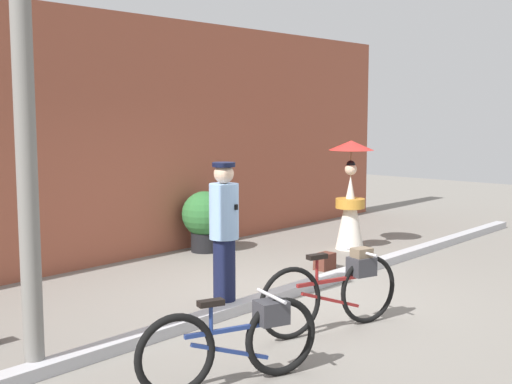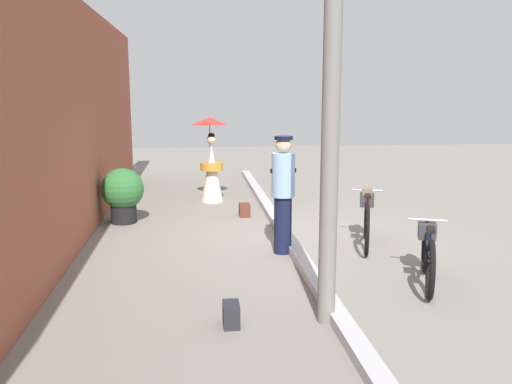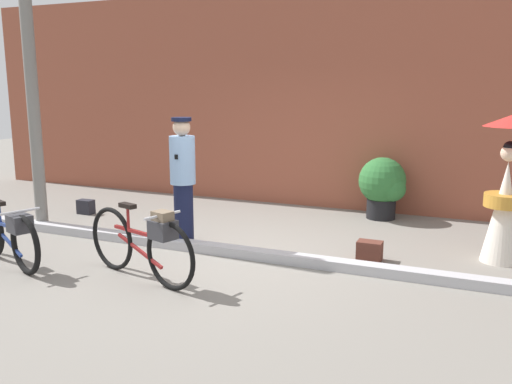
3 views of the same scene
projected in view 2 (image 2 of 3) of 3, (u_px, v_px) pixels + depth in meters
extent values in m
plane|color=gray|center=(286.00, 239.00, 8.81)|extent=(30.00, 30.00, 0.00)
cube|color=brown|center=(64.00, 123.00, 8.10)|extent=(14.00, 0.40, 3.79)
cube|color=#B2B2B7|center=(286.00, 235.00, 8.80)|extent=(14.00, 0.20, 0.12)
torus|color=black|center=(426.00, 246.00, 7.14)|extent=(0.68, 0.31, 0.70)
torus|color=black|center=(430.00, 270.00, 6.21)|extent=(0.68, 0.31, 0.70)
cube|color=navy|center=(429.00, 246.00, 6.65)|extent=(0.79, 0.32, 0.04)
cube|color=navy|center=(428.00, 261.00, 6.68)|extent=(0.69, 0.28, 0.26)
cylinder|color=navy|center=(430.00, 241.00, 6.46)|extent=(0.03, 0.03, 0.28)
cube|color=black|center=(431.00, 230.00, 6.44)|extent=(0.24, 0.16, 0.05)
cylinder|color=silver|center=(428.00, 220.00, 6.98)|extent=(0.20, 0.46, 0.03)
cube|color=#333338|center=(427.00, 231.00, 7.01)|extent=(0.32, 0.30, 0.20)
torus|color=black|center=(366.00, 215.00, 8.86)|extent=(0.73, 0.27, 0.75)
torus|color=black|center=(367.00, 230.00, 7.86)|extent=(0.73, 0.27, 0.75)
cube|color=maroon|center=(367.00, 212.00, 8.33)|extent=(0.84, 0.29, 0.04)
cube|color=maroon|center=(367.00, 225.00, 8.37)|extent=(0.73, 0.25, 0.27)
cylinder|color=maroon|center=(368.00, 206.00, 8.13)|extent=(0.03, 0.03, 0.31)
cube|color=black|center=(368.00, 196.00, 8.10)|extent=(0.24, 0.15, 0.05)
cylinder|color=silver|center=(367.00, 190.00, 8.68)|extent=(0.17, 0.47, 0.03)
cube|color=#333338|center=(367.00, 200.00, 8.71)|extent=(0.31, 0.29, 0.20)
cube|color=#72604C|center=(367.00, 192.00, 8.69)|extent=(0.24, 0.21, 0.14)
cylinder|color=#141938|center=(283.00, 225.00, 7.98)|extent=(0.26, 0.26, 0.85)
cylinder|color=#8CB2E0|center=(283.00, 175.00, 7.85)|extent=(0.34, 0.34, 0.64)
sphere|color=#D8B293|center=(284.00, 145.00, 7.77)|extent=(0.23, 0.23, 0.23)
cylinder|color=black|center=(284.00, 138.00, 7.75)|extent=(0.26, 0.26, 0.05)
cube|color=black|center=(283.00, 171.00, 7.84)|extent=(0.07, 0.38, 0.06)
cone|color=silver|center=(212.00, 173.00, 11.71)|extent=(0.48, 0.48, 1.25)
cylinder|color=#C1842D|center=(212.00, 166.00, 11.68)|extent=(0.49, 0.49, 0.16)
sphere|color=beige|center=(211.00, 140.00, 11.58)|extent=(0.20, 0.20, 0.20)
sphere|color=black|center=(211.00, 136.00, 11.57)|extent=(0.15, 0.15, 0.15)
cylinder|color=olive|center=(210.00, 134.00, 11.60)|extent=(0.02, 0.02, 0.55)
cone|color=red|center=(210.00, 121.00, 11.55)|extent=(0.76, 0.76, 0.16)
cylinder|color=black|center=(124.00, 214.00, 9.88)|extent=(0.47, 0.47, 0.32)
sphere|color=#2D6B33|center=(123.00, 189.00, 9.80)|extent=(0.76, 0.76, 0.76)
sphere|color=#2D6B33|center=(130.00, 192.00, 10.01)|extent=(0.42, 0.42, 0.42)
cube|color=#26262D|center=(231.00, 315.00, 5.52)|extent=(0.27, 0.17, 0.24)
cube|color=black|center=(236.00, 309.00, 5.52)|extent=(0.23, 0.06, 0.09)
cube|color=#592D23|center=(245.00, 210.00, 10.40)|extent=(0.30, 0.20, 0.24)
cube|color=#47241C|center=(248.00, 207.00, 10.40)|extent=(0.26, 0.07, 0.09)
cylinder|color=slate|center=(332.00, 87.00, 5.21)|extent=(0.18, 0.18, 4.80)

